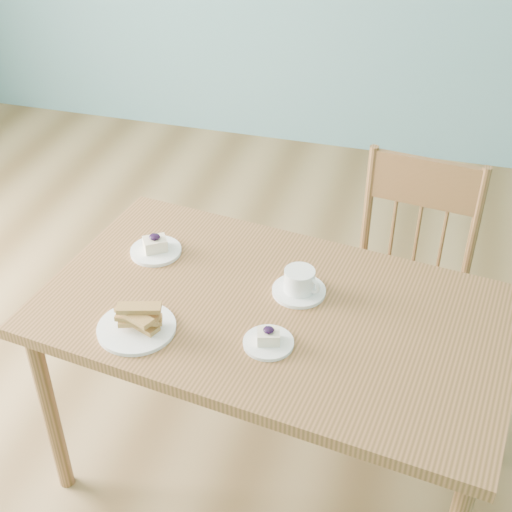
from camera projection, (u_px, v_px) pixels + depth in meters
room at (168, 101)px, 1.75m from camera, size 5.01×5.01×2.71m
dining_table at (274, 327)px, 2.11m from camera, size 1.46×0.95×0.73m
dining_chair at (404, 286)px, 2.57m from camera, size 0.47×0.45×0.93m
cheesecake_plate_near at (268, 340)px, 1.94m from camera, size 0.14×0.14×0.06m
cheesecake_plate_far at (156, 248)px, 2.28m from camera, size 0.16×0.16×0.07m
coffee_cup at (300, 284)px, 2.11m from camera, size 0.16×0.16×0.08m
biscotti_plate at (136, 322)px, 1.98m from camera, size 0.22×0.22×0.09m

